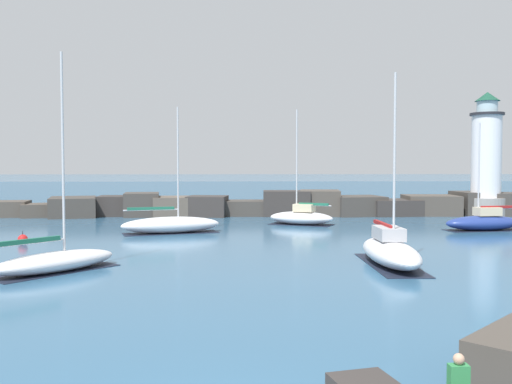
# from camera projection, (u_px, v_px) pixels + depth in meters

# --- Properties ---
(open_sea_beyond) EXTENTS (400.00, 116.00, 0.01)m
(open_sea_beyond) POSITION_uv_depth(u_px,v_px,m) (234.00, 190.00, 116.67)
(open_sea_beyond) COLOR #235175
(open_sea_beyond) RESTS_ON ground
(breakwater_jetty) EXTENTS (56.92, 6.60, 2.48)m
(breakwater_jetty) POSITION_uv_depth(u_px,v_px,m) (265.00, 206.00, 56.80)
(breakwater_jetty) COLOR #383330
(breakwater_jetty) RESTS_ON ground
(lighthouse) EXTENTS (3.84, 3.84, 12.24)m
(lighthouse) POSITION_uv_depth(u_px,v_px,m) (486.00, 163.00, 56.54)
(lighthouse) COLOR gray
(lighthouse) RESTS_ON ground
(sailboat_moored_0) EXTENTS (7.61, 4.12, 9.32)m
(sailboat_moored_0) POSITION_uv_depth(u_px,v_px,m) (171.00, 225.00, 42.12)
(sailboat_moored_0) COLOR white
(sailboat_moored_0) RESTS_ON ground
(sailboat_moored_1) EXTENTS (2.26, 7.43, 9.55)m
(sailboat_moored_1) POSITION_uv_depth(u_px,v_px,m) (390.00, 251.00, 28.74)
(sailboat_moored_1) COLOR white
(sailboat_moored_1) RESTS_ON ground
(sailboat_moored_2) EXTENTS (5.66, 6.09, 10.38)m
(sailboat_moored_2) POSITION_uv_depth(u_px,v_px,m) (55.00, 261.00, 26.87)
(sailboat_moored_2) COLOR white
(sailboat_moored_2) RESTS_ON ground
(sailboat_moored_3) EXTENTS (6.39, 2.88, 8.26)m
(sailboat_moored_3) POSITION_uv_depth(u_px,v_px,m) (484.00, 222.00, 43.83)
(sailboat_moored_3) COLOR navy
(sailboat_moored_3) RESTS_ON ground
(sailboat_moored_4) EXTENTS (6.01, 4.53, 9.71)m
(sailboat_moored_4) POSITION_uv_depth(u_px,v_px,m) (301.00, 217.00, 48.16)
(sailboat_moored_4) COLOR white
(sailboat_moored_4) RESTS_ON ground
(mooring_buoy_orange_near) EXTENTS (0.61, 0.61, 0.81)m
(mooring_buoy_orange_near) POSITION_uv_depth(u_px,v_px,m) (23.00, 239.00, 36.32)
(mooring_buoy_orange_near) COLOR red
(mooring_buoy_orange_near) RESTS_ON ground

